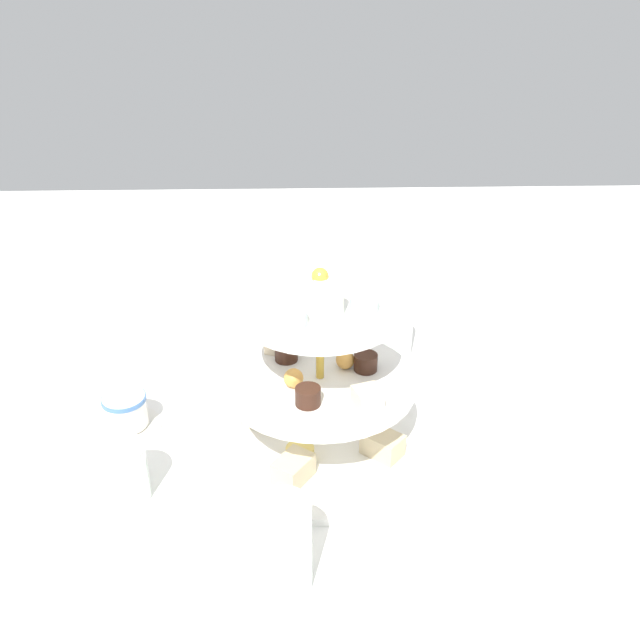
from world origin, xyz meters
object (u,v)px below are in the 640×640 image
water_glass_short_left (120,474)px  teacup_with_saucer (126,413)px  water_glass_tall_right (391,325)px  butter_knife_right (212,350)px  tiered_serving_stand (320,394)px  butter_knife_left (561,489)px  water_glass_mid_back (282,547)px

water_glass_short_left → teacup_with_saucer: water_glass_short_left is taller
water_glass_tall_right → butter_knife_right: size_ratio=0.69×
water_glass_tall_right → teacup_with_saucer: size_ratio=1.30×
tiered_serving_stand → butter_knife_left: bearing=71.4°
tiered_serving_stand → water_glass_tall_right: size_ratio=2.51×
water_glass_tall_right → water_glass_short_left: bearing=-48.6°
water_glass_short_left → butter_knife_left: 0.52m
water_glass_tall_right → water_glass_mid_back: (0.44, -0.17, -0.01)m
tiered_serving_stand → water_glass_mid_back: (0.22, -0.04, -0.03)m
water_glass_tall_right → water_glass_mid_back: water_glass_tall_right is taller
water_glass_short_left → butter_knife_left: water_glass_short_left is taller
butter_knife_left → butter_knife_right: 0.57m
water_glass_mid_back → butter_knife_left: bearing=110.8°
teacup_with_saucer → butter_knife_right: 0.22m
tiered_serving_stand → butter_knife_right: tiered_serving_stand is taller
butter_knife_right → water_glass_mid_back: water_glass_mid_back is taller
water_glass_tall_right → water_glass_mid_back: size_ratio=1.11×
teacup_with_saucer → water_glass_mid_back: (0.27, 0.22, 0.03)m
teacup_with_saucer → butter_knife_left: teacup_with_saucer is taller
water_glass_tall_right → butter_knife_right: (-0.03, -0.29, -0.06)m
tiered_serving_stand → teacup_with_saucer: tiered_serving_stand is taller
water_glass_short_left → water_glass_tall_right: bearing=131.4°
water_glass_tall_right → butter_knife_left: 0.36m
water_glass_short_left → water_glass_mid_back: size_ratio=0.69×
water_glass_tall_right → teacup_with_saucer: 0.42m
teacup_with_saucer → butter_knife_right: teacup_with_saucer is taller
butter_knife_right → water_glass_mid_back: (0.47, 0.13, 0.05)m
tiered_serving_stand → water_glass_mid_back: tiered_serving_stand is taller
tiered_serving_stand → water_glass_short_left: (0.09, -0.23, -0.04)m
water_glass_short_left → butter_knife_right: 0.35m
tiered_serving_stand → teacup_with_saucer: size_ratio=3.26×
tiered_serving_stand → water_glass_short_left: 0.26m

